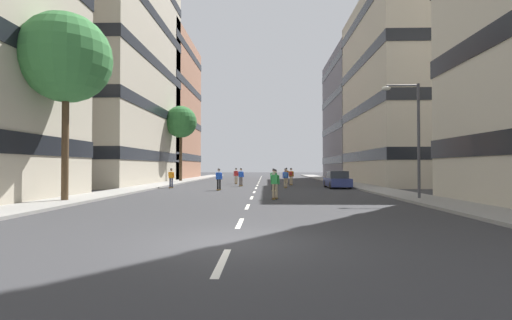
{
  "coord_description": "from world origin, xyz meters",
  "views": [
    {
      "loc": [
        0.88,
        -9.28,
        1.91
      ],
      "look_at": [
        0.0,
        22.79,
        2.5
      ],
      "focal_mm": 25.47,
      "sensor_mm": 36.0,
      "label": 1
    }
  ],
  "objects_px": {
    "parked_car_near": "(337,180)",
    "skater_7": "(219,178)",
    "street_tree_mid": "(181,122)",
    "skater_6": "(236,175)",
    "skater_2": "(291,175)",
    "skater_3": "(287,174)",
    "skater_5": "(286,177)",
    "streetlamp_right": "(412,128)",
    "skater_8": "(275,182)",
    "skater_0": "(241,176)",
    "street_tree_near": "(66,58)",
    "skater_1": "(171,177)",
    "skater_4": "(274,178)"
  },
  "relations": [
    {
      "from": "skater_4",
      "to": "skater_6",
      "type": "bearing_deg",
      "value": 108.42
    },
    {
      "from": "skater_4",
      "to": "skater_6",
      "type": "relative_size",
      "value": 1.0
    },
    {
      "from": "skater_3",
      "to": "skater_8",
      "type": "distance_m",
      "value": 22.6
    },
    {
      "from": "skater_3",
      "to": "skater_4",
      "type": "relative_size",
      "value": 1.0
    },
    {
      "from": "skater_0",
      "to": "skater_5",
      "type": "bearing_deg",
      "value": -31.0
    },
    {
      "from": "parked_car_near",
      "to": "skater_8",
      "type": "xyz_separation_m",
      "value": [
        -5.85,
        -11.34,
        0.29
      ]
    },
    {
      "from": "parked_car_near",
      "to": "skater_8",
      "type": "bearing_deg",
      "value": -117.3
    },
    {
      "from": "skater_4",
      "to": "skater_6",
      "type": "xyz_separation_m",
      "value": [
        -3.91,
        11.73,
        -0.03
      ]
    },
    {
      "from": "streetlamp_right",
      "to": "skater_0",
      "type": "distance_m",
      "value": 18.34
    },
    {
      "from": "skater_0",
      "to": "skater_1",
      "type": "height_order",
      "value": "same"
    },
    {
      "from": "skater_4",
      "to": "skater_0",
      "type": "bearing_deg",
      "value": 113.64
    },
    {
      "from": "skater_1",
      "to": "skater_4",
      "type": "height_order",
      "value": "same"
    },
    {
      "from": "skater_1",
      "to": "skater_8",
      "type": "distance_m",
      "value": 14.09
    },
    {
      "from": "skater_3",
      "to": "skater_5",
      "type": "relative_size",
      "value": 1.0
    },
    {
      "from": "street_tree_near",
      "to": "skater_4",
      "type": "bearing_deg",
      "value": 39.59
    },
    {
      "from": "streetlamp_right",
      "to": "skater_0",
      "type": "height_order",
      "value": "streetlamp_right"
    },
    {
      "from": "skater_3",
      "to": "skater_6",
      "type": "height_order",
      "value": "same"
    },
    {
      "from": "skater_2",
      "to": "skater_5",
      "type": "xyz_separation_m",
      "value": [
        -0.84,
        -4.99,
        0.0
      ]
    },
    {
      "from": "street_tree_near",
      "to": "parked_car_near",
      "type": "bearing_deg",
      "value": 38.62
    },
    {
      "from": "skater_3",
      "to": "skater_2",
      "type": "bearing_deg",
      "value": -88.83
    },
    {
      "from": "street_tree_mid",
      "to": "skater_3",
      "type": "height_order",
      "value": "street_tree_mid"
    },
    {
      "from": "street_tree_mid",
      "to": "streetlamp_right",
      "type": "relative_size",
      "value": 1.45
    },
    {
      "from": "parked_car_near",
      "to": "skater_4",
      "type": "relative_size",
      "value": 2.47
    },
    {
      "from": "skater_5",
      "to": "skater_6",
      "type": "bearing_deg",
      "value": 124.77
    },
    {
      "from": "parked_car_near",
      "to": "skater_2",
      "type": "distance_m",
      "value": 6.35
    },
    {
      "from": "skater_2",
      "to": "skater_3",
      "type": "xyz_separation_m",
      "value": [
        -0.12,
        6.09,
        -0.03
      ]
    },
    {
      "from": "skater_7",
      "to": "skater_8",
      "type": "relative_size",
      "value": 1.0
    },
    {
      "from": "skater_4",
      "to": "skater_3",
      "type": "bearing_deg",
      "value": 83.05
    },
    {
      "from": "street_tree_mid",
      "to": "street_tree_near",
      "type": "bearing_deg",
      "value": -90.0
    },
    {
      "from": "skater_1",
      "to": "skater_4",
      "type": "xyz_separation_m",
      "value": [
        9.07,
        -3.81,
        0.03
      ]
    },
    {
      "from": "parked_car_near",
      "to": "street_tree_mid",
      "type": "distance_m",
      "value": 22.27
    },
    {
      "from": "skater_8",
      "to": "skater_1",
      "type": "bearing_deg",
      "value": 129.68
    },
    {
      "from": "parked_car_near",
      "to": "skater_7",
      "type": "xyz_separation_m",
      "value": [
        -10.18,
        -3.5,
        0.29
      ]
    },
    {
      "from": "skater_5",
      "to": "skater_3",
      "type": "bearing_deg",
      "value": 86.32
    },
    {
      "from": "skater_1",
      "to": "skater_5",
      "type": "xyz_separation_m",
      "value": [
        10.24,
        0.6,
        0.03
      ]
    },
    {
      "from": "skater_2",
      "to": "skater_8",
      "type": "height_order",
      "value": "same"
    },
    {
      "from": "skater_2",
      "to": "skater_3",
      "type": "distance_m",
      "value": 6.09
    },
    {
      "from": "skater_6",
      "to": "skater_2",
      "type": "bearing_deg",
      "value": -21.49
    },
    {
      "from": "streetlamp_right",
      "to": "skater_4",
      "type": "relative_size",
      "value": 3.65
    },
    {
      "from": "skater_0",
      "to": "skater_2",
      "type": "xyz_separation_m",
      "value": [
        5.05,
        2.46,
        0.03
      ]
    },
    {
      "from": "streetlamp_right",
      "to": "skater_6",
      "type": "bearing_deg",
      "value": 121.04
    },
    {
      "from": "streetlamp_right",
      "to": "skater_2",
      "type": "height_order",
      "value": "streetlamp_right"
    },
    {
      "from": "skater_4",
      "to": "skater_8",
      "type": "distance_m",
      "value": 7.04
    },
    {
      "from": "skater_3",
      "to": "skater_5",
      "type": "distance_m",
      "value": 11.1
    },
    {
      "from": "streetlamp_right",
      "to": "skater_0",
      "type": "bearing_deg",
      "value": 126.52
    },
    {
      "from": "parked_car_near",
      "to": "street_tree_near",
      "type": "distance_m",
      "value": 22.98
    },
    {
      "from": "skater_7",
      "to": "skater_8",
      "type": "distance_m",
      "value": 8.95
    },
    {
      "from": "parked_car_near",
      "to": "street_tree_near",
      "type": "bearing_deg",
      "value": -141.38
    },
    {
      "from": "skater_3",
      "to": "skater_6",
      "type": "bearing_deg",
      "value": -147.03
    },
    {
      "from": "skater_3",
      "to": "skater_1",
      "type": "bearing_deg",
      "value": -133.18
    }
  ]
}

